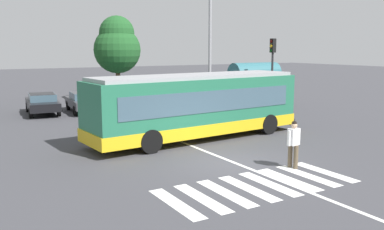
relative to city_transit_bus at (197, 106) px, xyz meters
name	(u,v)px	position (x,y,z in m)	size (l,w,h in m)	color
ground_plane	(230,163)	(-1.15, -4.30, -1.59)	(160.00, 160.00, 0.00)	#3D3D42
city_transit_bus	(197,106)	(0.00, 0.00, 0.00)	(10.96, 3.43, 3.06)	black
pedestrian_crossing_street	(294,142)	(0.43, -5.95, -0.62)	(0.58, 0.42, 1.72)	brown
parked_car_black	(42,102)	(-4.79, 11.57, -0.82)	(2.26, 4.66, 1.35)	black
parked_car_charcoal	(84,101)	(-2.20, 11.02, -0.82)	(2.21, 4.64, 1.35)	black
parked_car_teal	(121,98)	(0.59, 11.42, -0.82)	(2.10, 4.61, 1.35)	black
traffic_light_far_corner	(272,64)	(8.37, 4.31, 1.68)	(0.33, 0.32, 4.88)	#28282B
bus_stop_shelter	(254,74)	(8.98, 6.87, 0.83)	(3.79, 1.54, 3.25)	#28282B
twin_arm_street_lamp	(210,29)	(5.28, 7.05, 3.93)	(4.59, 0.32, 8.95)	#939399
background_tree_right	(117,45)	(1.87, 15.35, 2.91)	(3.72, 3.72, 6.82)	brown
crosswalk_painted_stripes	(259,186)	(-1.91, -6.89, -1.58)	(6.35, 2.66, 0.01)	silver
lane_center_line	(205,151)	(-0.98, -2.30, -1.58)	(0.16, 24.00, 0.01)	silver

